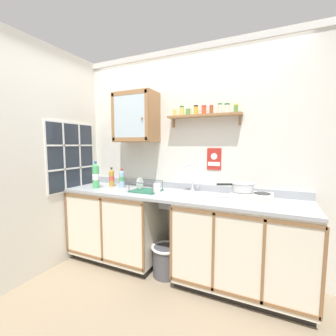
{
  "coord_description": "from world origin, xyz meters",
  "views": [
    {
      "loc": [
        0.96,
        -1.9,
        1.46
      ],
      "look_at": [
        -0.14,
        0.47,
        1.19
      ],
      "focal_mm": 24.2,
      "sensor_mm": 36.0,
      "label": 1
    }
  ],
  "objects_px": {
    "saucepan": "(242,187)",
    "bottle_soda_green_2": "(96,176)",
    "hot_plate_stove": "(252,197)",
    "trash_bin": "(166,260)",
    "bottle_juice_amber_1": "(112,178)",
    "dish_rack": "(145,189)",
    "bottle_water_blue_0": "(122,179)",
    "wall_cabinet": "(136,118)",
    "sink": "(186,196)",
    "mug": "(157,189)",
    "warning_sign": "(214,159)"
  },
  "relations": [
    {
      "from": "dish_rack",
      "to": "wall_cabinet",
      "type": "height_order",
      "value": "wall_cabinet"
    },
    {
      "from": "bottle_water_blue_0",
      "to": "wall_cabinet",
      "type": "bearing_deg",
      "value": 21.08
    },
    {
      "from": "bottle_soda_green_2",
      "to": "mug",
      "type": "xyz_separation_m",
      "value": [
        0.83,
        0.05,
        -0.1
      ]
    },
    {
      "from": "bottle_juice_amber_1",
      "to": "hot_plate_stove",
      "type": "bearing_deg",
      "value": -2.08
    },
    {
      "from": "sink",
      "to": "bottle_soda_green_2",
      "type": "height_order",
      "value": "bottle_soda_green_2"
    },
    {
      "from": "hot_plate_stove",
      "to": "mug",
      "type": "height_order",
      "value": "mug"
    },
    {
      "from": "hot_plate_stove",
      "to": "trash_bin",
      "type": "bearing_deg",
      "value": -173.26
    },
    {
      "from": "warning_sign",
      "to": "trash_bin",
      "type": "xyz_separation_m",
      "value": [
        -0.43,
        -0.37,
        -1.11
      ]
    },
    {
      "from": "bottle_water_blue_0",
      "to": "trash_bin",
      "type": "relative_size",
      "value": 0.71
    },
    {
      "from": "bottle_soda_green_2",
      "to": "mug",
      "type": "height_order",
      "value": "bottle_soda_green_2"
    },
    {
      "from": "sink",
      "to": "bottle_juice_amber_1",
      "type": "height_order",
      "value": "sink"
    },
    {
      "from": "saucepan",
      "to": "trash_bin",
      "type": "height_order",
      "value": "saucepan"
    },
    {
      "from": "bottle_soda_green_2",
      "to": "saucepan",
      "type": "bearing_deg",
      "value": 4.66
    },
    {
      "from": "bottle_juice_amber_1",
      "to": "trash_bin",
      "type": "xyz_separation_m",
      "value": [
        0.86,
        -0.17,
        -0.85
      ]
    },
    {
      "from": "bottle_juice_amber_1",
      "to": "bottle_water_blue_0",
      "type": "bearing_deg",
      "value": -4.34
    },
    {
      "from": "bottle_water_blue_0",
      "to": "bottle_soda_green_2",
      "type": "relative_size",
      "value": 0.72
    },
    {
      "from": "bottle_juice_amber_1",
      "to": "warning_sign",
      "type": "bearing_deg",
      "value": 8.93
    },
    {
      "from": "hot_plate_stove",
      "to": "dish_rack",
      "type": "xyz_separation_m",
      "value": [
        -1.17,
        -0.03,
        -0.02
      ]
    },
    {
      "from": "hot_plate_stove",
      "to": "bottle_soda_green_2",
      "type": "xyz_separation_m",
      "value": [
        -1.82,
        -0.12,
        0.12
      ]
    },
    {
      "from": "sink",
      "to": "wall_cabinet",
      "type": "bearing_deg",
      "value": 171.57
    },
    {
      "from": "mug",
      "to": "trash_bin",
      "type": "distance_m",
      "value": 0.8
    },
    {
      "from": "saucepan",
      "to": "dish_rack",
      "type": "xyz_separation_m",
      "value": [
        -1.07,
        -0.05,
        -0.11
      ]
    },
    {
      "from": "saucepan",
      "to": "mug",
      "type": "height_order",
      "value": "saucepan"
    },
    {
      "from": "bottle_juice_amber_1",
      "to": "dish_rack",
      "type": "xyz_separation_m",
      "value": [
        0.56,
        -0.1,
        -0.09
      ]
    },
    {
      "from": "bottle_soda_green_2",
      "to": "dish_rack",
      "type": "relative_size",
      "value": 1.02
    },
    {
      "from": "sink",
      "to": "bottle_juice_amber_1",
      "type": "distance_m",
      "value": 1.05
    },
    {
      "from": "wall_cabinet",
      "to": "bottle_juice_amber_1",
      "type": "bearing_deg",
      "value": -170.89
    },
    {
      "from": "sink",
      "to": "trash_bin",
      "type": "distance_m",
      "value": 0.75
    },
    {
      "from": "hot_plate_stove",
      "to": "trash_bin",
      "type": "height_order",
      "value": "hot_plate_stove"
    },
    {
      "from": "sink",
      "to": "bottle_soda_green_2",
      "type": "xyz_separation_m",
      "value": [
        -1.14,
        -0.14,
        0.17
      ]
    },
    {
      "from": "saucepan",
      "to": "bottle_soda_green_2",
      "type": "height_order",
      "value": "bottle_soda_green_2"
    },
    {
      "from": "bottle_water_blue_0",
      "to": "trash_bin",
      "type": "distance_m",
      "value": 1.11
    },
    {
      "from": "bottle_juice_amber_1",
      "to": "mug",
      "type": "bearing_deg",
      "value": -10.63
    },
    {
      "from": "hot_plate_stove",
      "to": "bottle_soda_green_2",
      "type": "height_order",
      "value": "bottle_soda_green_2"
    },
    {
      "from": "saucepan",
      "to": "dish_rack",
      "type": "bearing_deg",
      "value": -177.28
    },
    {
      "from": "hot_plate_stove",
      "to": "bottle_water_blue_0",
      "type": "distance_m",
      "value": 1.56
    },
    {
      "from": "sink",
      "to": "bottle_water_blue_0",
      "type": "height_order",
      "value": "sink"
    },
    {
      "from": "wall_cabinet",
      "to": "hot_plate_stove",
      "type": "bearing_deg",
      "value": -4.94
    },
    {
      "from": "saucepan",
      "to": "bottle_water_blue_0",
      "type": "bearing_deg",
      "value": 178.78
    },
    {
      "from": "bottle_juice_amber_1",
      "to": "warning_sign",
      "type": "relative_size",
      "value": 1.0
    },
    {
      "from": "bottle_water_blue_0",
      "to": "bottle_juice_amber_1",
      "type": "bearing_deg",
      "value": 175.66
    },
    {
      "from": "bottle_soda_green_2",
      "to": "dish_rack",
      "type": "bearing_deg",
      "value": 7.8
    },
    {
      "from": "sink",
      "to": "wall_cabinet",
      "type": "distance_m",
      "value": 1.13
    },
    {
      "from": "saucepan",
      "to": "bottle_soda_green_2",
      "type": "xyz_separation_m",
      "value": [
        -1.73,
        -0.14,
        0.03
      ]
    },
    {
      "from": "saucepan",
      "to": "mug",
      "type": "relative_size",
      "value": 2.84
    },
    {
      "from": "hot_plate_stove",
      "to": "bottle_water_blue_0",
      "type": "xyz_separation_m",
      "value": [
        -1.56,
        0.05,
        0.07
      ]
    },
    {
      "from": "dish_rack",
      "to": "trash_bin",
      "type": "height_order",
      "value": "dish_rack"
    },
    {
      "from": "bottle_juice_amber_1",
      "to": "wall_cabinet",
      "type": "distance_m",
      "value": 0.84
    },
    {
      "from": "wall_cabinet",
      "to": "warning_sign",
      "type": "relative_size",
      "value": 2.43
    },
    {
      "from": "hot_plate_stove",
      "to": "dish_rack",
      "type": "height_order",
      "value": "dish_rack"
    }
  ]
}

